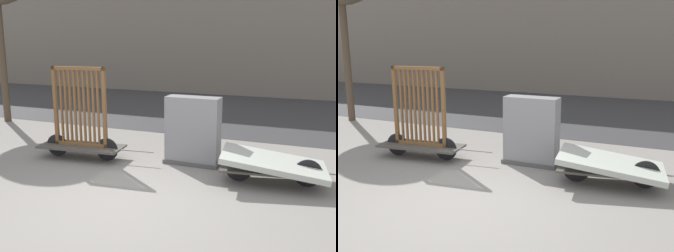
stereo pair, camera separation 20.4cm
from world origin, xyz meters
The scene contains 5 objects.
ground_plane centered at (0.00, 0.00, 0.00)m, with size 60.00×60.00×0.00m, color gray.
road_strip centered at (0.00, 8.14, 0.00)m, with size 56.00×7.53×0.01m.
bike_cart_with_bedframe centered at (-1.94, 1.70, 0.63)m, with size 2.49×0.87×1.91m.
bike_cart_with_mattress centered at (1.95, 1.70, 0.35)m, with size 2.52×1.31×0.55m.
utility_cabinet centered at (0.32, 2.23, 0.63)m, with size 1.12×0.44×1.35m.
Camera 1 is at (2.69, -4.93, 2.47)m, focal length 42.00 mm.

